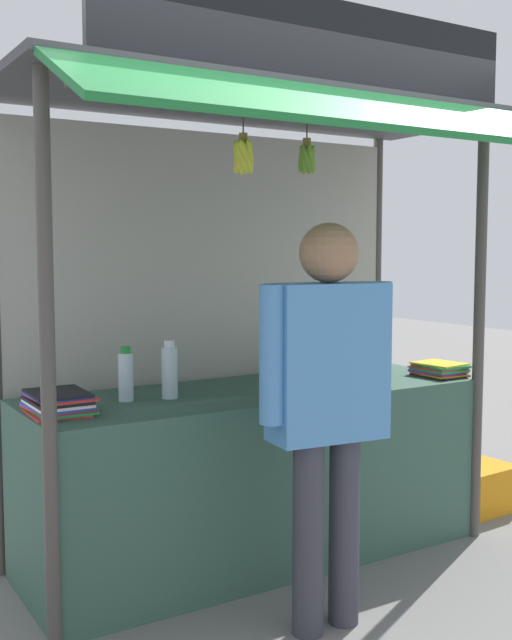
% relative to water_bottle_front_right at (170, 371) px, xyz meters
% --- Properties ---
extents(ground_plane, '(20.00, 20.00, 0.00)m').
position_rel_water_bottle_front_right_xyz_m(ground_plane, '(0.47, -0.01, -1.00)').
color(ground_plane, slate).
extents(stall_counter, '(2.34, 0.78, 0.87)m').
position_rel_water_bottle_front_right_xyz_m(stall_counter, '(0.47, -0.01, -0.56)').
color(stall_counter, '#385B4C').
rests_on(stall_counter, ground).
extents(stall_structure, '(2.54, 1.58, 2.64)m').
position_rel_water_bottle_front_right_xyz_m(stall_structure, '(0.47, 0.08, 0.61)').
color(stall_structure, '#4C4742').
rests_on(stall_structure, ground).
extents(water_bottle_front_right, '(0.08, 0.08, 0.28)m').
position_rel_water_bottle_front_right_xyz_m(water_bottle_front_right, '(0.00, 0.00, 0.00)').
color(water_bottle_front_right, silver).
rests_on(water_bottle_front_right, stall_counter).
extents(water_bottle_left, '(0.09, 0.09, 0.31)m').
position_rel_water_bottle_front_right_xyz_m(water_bottle_left, '(0.82, -0.01, 0.02)').
color(water_bottle_left, silver).
rests_on(water_bottle_left, stall_counter).
extents(water_bottle_rear_center, '(0.07, 0.07, 0.24)m').
position_rel_water_bottle_front_right_xyz_m(water_bottle_rear_center, '(0.91, 0.16, -0.02)').
color(water_bottle_rear_center, silver).
rests_on(water_bottle_rear_center, stall_counter).
extents(water_bottle_center, '(0.07, 0.07, 0.26)m').
position_rel_water_bottle_front_right_xyz_m(water_bottle_center, '(-0.20, 0.05, -0.01)').
color(water_bottle_center, silver).
rests_on(water_bottle_center, stall_counter).
extents(magazine_stack_mid_left, '(0.27, 0.33, 0.10)m').
position_rel_water_bottle_front_right_xyz_m(magazine_stack_mid_left, '(-0.56, -0.08, -0.08)').
color(magazine_stack_mid_left, red).
rests_on(magazine_stack_mid_left, stall_counter).
extents(magazine_stack_far_right, '(0.26, 0.29, 0.07)m').
position_rel_water_bottle_front_right_xyz_m(magazine_stack_far_right, '(1.56, -0.20, -0.09)').
color(magazine_stack_far_right, black).
rests_on(magazine_stack_far_right, stall_counter).
extents(banana_bunch_leftmost, '(0.09, 0.09, 0.26)m').
position_rel_water_bottle_front_right_xyz_m(banana_bunch_leftmost, '(0.43, -0.50, 0.97)').
color(banana_bunch_leftmost, '#332D23').
extents(banana_bunch_inner_right, '(0.10, 0.10, 0.28)m').
position_rel_water_bottle_front_right_xyz_m(banana_bunch_inner_right, '(0.11, -0.50, 0.96)').
color(banana_bunch_inner_right, '#332D23').
extents(vendor_person, '(0.64, 0.25, 1.68)m').
position_rel_water_bottle_front_right_xyz_m(vendor_person, '(0.32, -0.81, 0.01)').
color(vendor_person, '#383842').
rests_on(vendor_person, ground).
extents(plastic_crate, '(0.42, 0.42, 0.27)m').
position_rel_water_bottle_front_right_xyz_m(plastic_crate, '(1.99, -0.08, -0.86)').
color(plastic_crate, orange).
rests_on(plastic_crate, ground).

